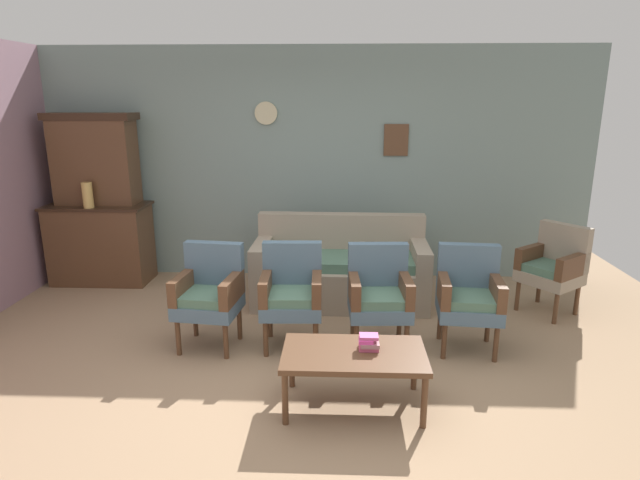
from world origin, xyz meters
TOP-DOWN VIEW (x-y plane):
  - ground_plane at (0.00, 0.00)m, footprint 7.68×7.68m
  - wall_back_with_decor at (0.00, 2.63)m, footprint 6.40×0.09m
  - side_cabinet at (-2.54, 2.25)m, footprint 1.16×0.55m
  - cabinet_upper_hutch at (-2.54, 2.33)m, footprint 0.99×0.38m
  - vase_on_cabinet at (-2.55, 2.07)m, footprint 0.11×0.11m
  - floral_couch at (0.27, 1.74)m, footprint 1.83×0.83m
  - armchair_row_middle at (-0.86, 0.64)m, footprint 0.57×0.55m
  - armchair_near_cabinet at (-0.15, 0.68)m, footprint 0.54×0.51m
  - armchair_by_doorway at (0.61, 0.67)m, footprint 0.54×0.52m
  - armchair_near_couch_end at (1.38, 0.67)m, footprint 0.56×0.53m
  - wingback_chair_by_fireplace at (2.41, 1.52)m, footprint 0.71×0.71m
  - coffee_table at (0.37, -0.28)m, footprint 1.00×0.56m
  - book_stack_on_table at (0.48, -0.24)m, footprint 0.14×0.12m

SIDE VIEW (x-z plane):
  - ground_plane at x=0.00m, z-range 0.00..0.00m
  - floral_couch at x=0.27m, z-range -0.12..0.78m
  - coffee_table at x=0.37m, z-range 0.17..0.59m
  - side_cabinet at x=-2.54m, z-range 0.00..0.93m
  - book_stack_on_table at x=0.48m, z-range 0.42..0.52m
  - armchair_row_middle at x=-0.86m, z-range 0.05..0.95m
  - armchair_near_cabinet at x=-0.15m, z-range 0.05..0.95m
  - armchair_by_doorway at x=0.61m, z-range 0.05..0.95m
  - armchair_near_couch_end at x=1.38m, z-range 0.05..0.95m
  - wingback_chair_by_fireplace at x=2.41m, z-range 0.05..0.95m
  - vase_on_cabinet at x=-2.55m, z-range 0.93..1.22m
  - wall_back_with_decor at x=0.00m, z-range 0.00..2.70m
  - cabinet_upper_hutch at x=-2.54m, z-range 0.94..1.97m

